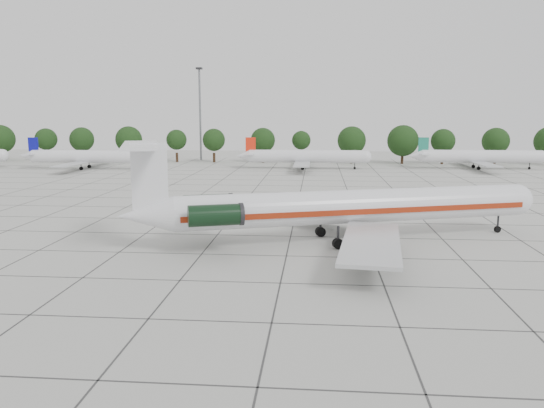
% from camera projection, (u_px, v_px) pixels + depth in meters
% --- Properties ---
extents(ground, '(260.00, 260.00, 0.00)m').
position_uv_depth(ground, '(291.00, 236.00, 57.07)').
color(ground, beige).
rests_on(ground, ground).
extents(apron_joints, '(170.00, 170.00, 0.02)m').
position_uv_depth(apron_joints, '(296.00, 211.00, 71.80)').
color(apron_joints, '#383838').
rests_on(apron_joints, ground).
extents(main_airliner, '(43.41, 33.17, 10.40)m').
position_uv_depth(main_airliner, '(335.00, 207.00, 53.94)').
color(main_airliner, silver).
rests_on(main_airliner, ground).
extents(bg_airliner_b, '(28.24, 27.20, 7.40)m').
position_uv_depth(bg_airliner_b, '(88.00, 157.00, 124.74)').
color(bg_airliner_b, silver).
rests_on(bg_airliner_b, ground).
extents(bg_airliner_c, '(28.24, 27.20, 7.40)m').
position_uv_depth(bg_airliner_c, '(306.00, 157.00, 125.13)').
color(bg_airliner_c, silver).
rests_on(bg_airliner_c, ground).
extents(bg_airliner_d, '(28.24, 27.20, 7.40)m').
position_uv_depth(bg_airliner_d, '(480.00, 157.00, 125.00)').
color(bg_airliner_d, silver).
rests_on(bg_airliner_d, ground).
extents(tree_line, '(249.86, 8.44, 10.22)m').
position_uv_depth(tree_line, '(263.00, 140.00, 140.49)').
color(tree_line, '#332114').
rests_on(tree_line, ground).
extents(floodlight_mast, '(1.60, 1.60, 25.45)m').
position_uv_depth(floodlight_mast, '(200.00, 109.00, 147.49)').
color(floodlight_mast, slate).
rests_on(floodlight_mast, ground).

